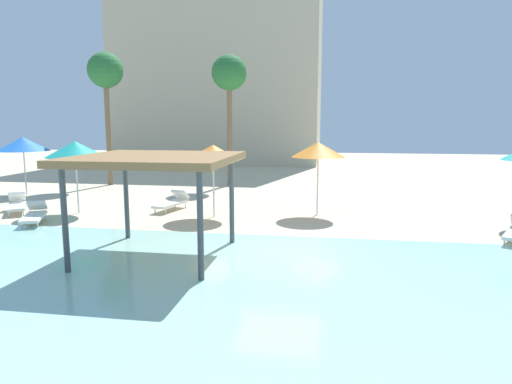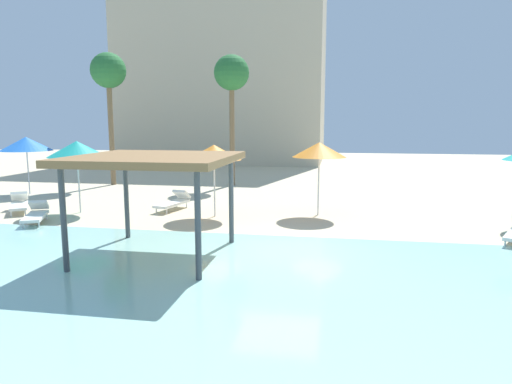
# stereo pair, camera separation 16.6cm
# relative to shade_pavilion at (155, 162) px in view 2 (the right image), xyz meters

# --- Properties ---
(ground_plane) EXTENTS (80.00, 80.00, 0.00)m
(ground_plane) POSITION_rel_shade_pavilion_xyz_m (2.95, 1.10, -2.49)
(ground_plane) COLOR beige
(lagoon_water) EXTENTS (44.00, 13.50, 0.04)m
(lagoon_water) POSITION_rel_shade_pavilion_xyz_m (2.95, -4.15, -2.47)
(lagoon_water) COLOR #99D1C6
(lagoon_water) RESTS_ON ground
(shade_pavilion) EXTENTS (3.91, 3.91, 2.66)m
(shade_pavilion) POSITION_rel_shade_pavilion_xyz_m (0.00, 0.00, 0.00)
(shade_pavilion) COLOR #42474C
(shade_pavilion) RESTS_ON ground
(beach_umbrella_teal_1) EXTENTS (2.20, 2.20, 2.77)m
(beach_umbrella_teal_1) POSITION_rel_shade_pavilion_xyz_m (-5.23, 5.06, -0.02)
(beach_umbrella_teal_1) COLOR silver
(beach_umbrella_teal_1) RESTS_ON ground
(beach_umbrella_orange_4) EXTENTS (2.02, 2.02, 2.67)m
(beach_umbrella_orange_4) POSITION_rel_shade_pavilion_xyz_m (0.12, 5.25, -0.10)
(beach_umbrella_orange_4) COLOR silver
(beach_umbrella_orange_4) RESTS_ON ground
(beach_umbrella_blue_5) EXTENTS (2.41, 2.41, 2.77)m
(beach_umbrella_blue_5) POSITION_rel_shade_pavilion_xyz_m (-10.16, 8.82, -0.05)
(beach_umbrella_blue_5) COLOR silver
(beach_umbrella_blue_5) RESTS_ON ground
(beach_umbrella_orange_7) EXTENTS (2.00, 2.00, 2.74)m
(beach_umbrella_orange_7) POSITION_rel_shade_pavilion_xyz_m (3.91, 6.20, -0.02)
(beach_umbrella_orange_7) COLOR silver
(beach_umbrella_orange_7) RESTS_ON ground
(lounge_chair_0) EXTENTS (1.34, 1.97, 0.74)m
(lounge_chair_0) POSITION_rel_shade_pavilion_xyz_m (-5.71, 3.06, -2.15)
(lounge_chair_0) COLOR white
(lounge_chair_0) RESTS_ON ground
(lounge_chair_2) EXTENTS (1.57, 1.90, 0.74)m
(lounge_chair_2) POSITION_rel_shade_pavilion_xyz_m (-7.65, 4.75, -2.15)
(lounge_chair_2) COLOR white
(lounge_chair_2) RESTS_ON ground
(lounge_chair_3) EXTENTS (1.01, 1.98, 0.74)m
(lounge_chair_3) POSITION_rel_shade_pavilion_xyz_m (-1.83, 6.24, -2.15)
(lounge_chair_3) COLOR white
(lounge_chair_3) RESTS_ON ground
(palm_tree_0) EXTENTS (1.90, 1.90, 7.04)m
(palm_tree_0) POSITION_rel_shade_pavilion_xyz_m (-1.11, 13.61, 3.41)
(palm_tree_0) COLOR brown
(palm_tree_0) RESTS_ON ground
(palm_tree_2) EXTENTS (1.90, 1.90, 7.19)m
(palm_tree_2) POSITION_rel_shade_pavilion_xyz_m (-7.74, 12.67, 3.54)
(palm_tree_2) COLOR brown
(palm_tree_2) RESTS_ON ground
(hotel_block_0) EXTENTS (17.00, 10.56, 16.22)m
(hotel_block_0) POSITION_rel_shade_pavilion_xyz_m (-5.22, 29.57, 5.62)
(hotel_block_0) COLOR beige
(hotel_block_0) RESTS_ON ground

